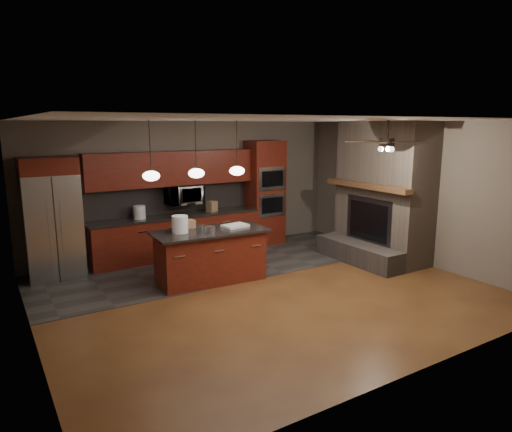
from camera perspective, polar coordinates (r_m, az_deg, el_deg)
ground at (r=7.70m, az=1.31°, el=-9.41°), size 7.00×7.00×0.00m
ceiling at (r=7.20m, az=1.41°, el=11.92°), size 7.00×6.00×0.02m
back_wall at (r=9.94m, az=-8.14°, el=3.54°), size 7.00×0.02×2.80m
right_wall at (r=9.66m, az=19.05°, el=2.82°), size 0.02×6.00×2.80m
left_wall at (r=6.19m, az=-26.95°, el=-2.27°), size 0.02×6.00×2.80m
slate_tile_patch at (r=9.17m, az=-4.86°, el=-5.97°), size 7.00×2.40×0.01m
fireplace_column at (r=9.59m, az=15.41°, el=2.35°), size 1.30×2.10×2.80m
back_cabinetry at (r=9.61m, az=-10.03°, el=0.15°), size 3.59×0.64×2.20m
oven_tower at (r=10.50m, az=1.11°, el=2.91°), size 0.80×0.63×2.38m
microwave at (r=9.62m, az=-9.02°, el=2.66°), size 0.73×0.41×0.50m
refrigerator at (r=8.87m, az=-24.14°, el=-0.30°), size 0.94×0.75×2.18m
kitchen_island at (r=8.09m, az=-5.70°, el=-4.95°), size 2.03×1.01×0.92m
white_bucket at (r=7.84m, az=-9.48°, el=-1.03°), size 0.34×0.34×0.30m
paint_can at (r=7.76m, az=-5.75°, el=-1.74°), size 0.21×0.21×0.12m
paint_tray at (r=8.22m, az=-2.62°, el=-1.21°), size 0.48×0.36×0.04m
cardboard_box at (r=8.20m, az=-8.50°, el=-1.00°), size 0.25×0.19×0.15m
counter_bucket at (r=9.29m, az=-14.36°, el=0.46°), size 0.30×0.30×0.26m
counter_box at (r=9.82m, az=-5.52°, el=1.21°), size 0.24×0.22×0.22m
pendant_left at (r=7.15m, az=-12.97°, el=4.94°), size 0.26×0.26×0.92m
pendant_center at (r=7.42m, az=-7.46°, el=5.35°), size 0.26×0.26×0.92m
pendant_right at (r=7.76m, az=-2.39°, el=5.69°), size 0.26×0.26×0.92m
ceiling_fan at (r=7.77m, az=16.08°, el=8.92°), size 1.27×1.33×0.41m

